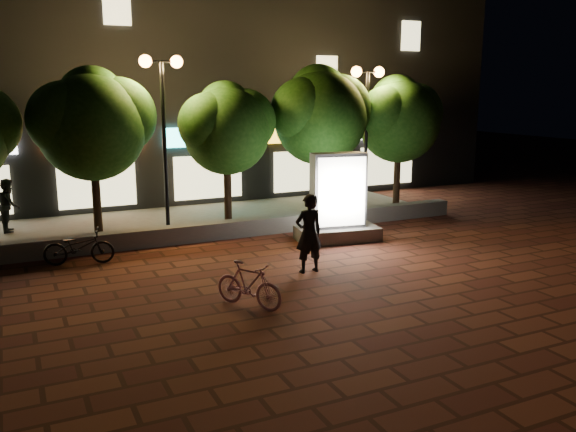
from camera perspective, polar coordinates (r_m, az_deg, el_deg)
ground at (r=14.04m, az=-0.20°, el=-5.68°), size 80.00×80.00×0.00m
retaining_wall at (r=17.54m, az=-5.77°, el=-1.28°), size 16.00×0.45×0.50m
sidewalk at (r=19.91m, az=-8.19°, el=-0.36°), size 16.00×5.00×0.08m
building_block at (r=25.74m, az=-12.98°, el=13.35°), size 28.00×8.12×11.30m
tree_left at (r=17.73m, az=-18.31°, el=8.76°), size 3.60×3.00×4.89m
tree_mid at (r=18.67m, az=-5.89°, el=8.73°), size 3.24×2.70×4.50m
tree_right at (r=20.00m, az=3.18°, el=9.99°), size 3.72×3.10×5.07m
tree_far_right at (r=21.72m, az=10.71°, el=9.45°), size 3.48×2.90×4.76m
street_lamp_left at (r=17.80m, az=-12.00°, el=10.99°), size 1.26×0.36×5.18m
street_lamp_right at (r=20.61m, az=7.64°, el=10.88°), size 1.26×0.36×4.98m
ad_kiosk at (r=17.05m, az=4.83°, el=1.02°), size 2.51×1.53×2.54m
scooter_pink at (r=11.90m, az=-3.82°, el=-6.64°), size 1.22×1.55×0.94m
rider at (r=14.00m, az=2.02°, el=-1.69°), size 0.70×0.46×1.90m
scooter_parked at (r=15.64m, az=-19.54°, el=-2.84°), size 1.79×0.96×0.89m
pedestrian at (r=19.64m, az=-25.32°, el=0.95°), size 0.66×0.83×1.62m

